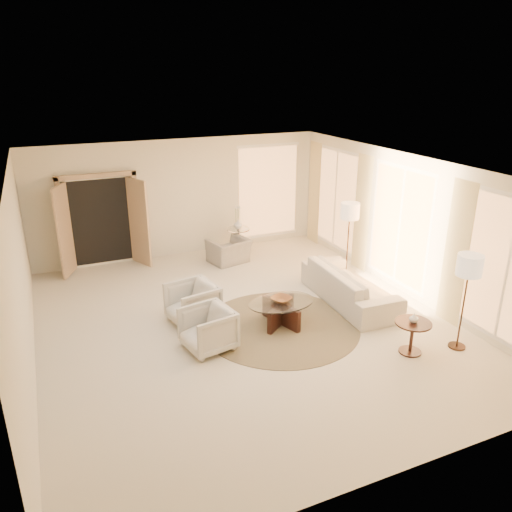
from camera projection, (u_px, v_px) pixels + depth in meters
name	position (u px, v px, depth m)	size (l,w,h in m)	color
room	(244.00, 251.00, 8.52)	(7.04, 8.04, 2.83)	beige
windows_right	(402.00, 227.00, 9.92)	(0.10, 6.40, 2.40)	#FFB266
window_back_corner	(268.00, 192.00, 12.79)	(1.70, 0.10, 2.40)	#FFB266
curtains_right	(373.00, 218.00, 10.69)	(0.06, 5.20, 2.60)	beige
french_doors	(101.00, 223.00, 11.20)	(1.95, 0.66, 2.16)	tan
area_rug	(280.00, 326.00, 8.90)	(2.82, 2.82, 0.01)	#3E3422
sofa	(350.00, 285.00, 9.74)	(2.39, 0.94, 0.70)	beige
armchair_left	(192.00, 302.00, 8.92)	(0.79, 0.74, 0.82)	beige
armchair_right	(208.00, 327.00, 8.07)	(0.75, 0.70, 0.77)	beige
accent_chair	(229.00, 247.00, 11.71)	(0.88, 0.57, 0.76)	gray
coffee_table	(281.00, 310.00, 8.89)	(1.53, 1.53, 0.45)	black
end_table	(412.00, 332.00, 7.96)	(0.58, 0.58, 0.55)	black
side_table	(238.00, 239.00, 12.26)	(0.56, 0.56, 0.65)	#31221A
floor_lamp_near	(350.00, 214.00, 10.58)	(0.40, 0.40, 1.66)	#31221A
floor_lamp_far	(469.00, 270.00, 7.76)	(0.39, 0.39, 1.63)	#31221A
bowl	(281.00, 299.00, 8.81)	(0.35, 0.35, 0.09)	brown
end_vase	(414.00, 318.00, 7.88)	(0.15, 0.15, 0.15)	white
side_vase	(238.00, 224.00, 12.13)	(0.22, 0.22, 0.23)	white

